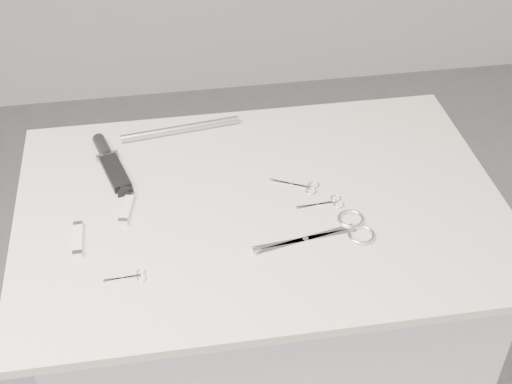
{
  "coord_description": "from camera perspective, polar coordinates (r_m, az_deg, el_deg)",
  "views": [
    {
      "loc": [
        -0.19,
        -1.11,
        1.86
      ],
      "look_at": [
        -0.0,
        0.04,
        0.92
      ],
      "focal_mm": 50.0,
      "sensor_mm": 36.0,
      "label": 1
    }
  ],
  "objects": [
    {
      "name": "pocket_knife_b",
      "position": [
        1.47,
        -10.3,
        -1.28
      ],
      "size": [
        0.04,
        0.09,
        0.01
      ],
      "rotation": [
        0.0,
        0.0,
        1.37
      ],
      "color": "silver",
      "rests_on": "display_board"
    },
    {
      "name": "embroidery_scissors_b",
      "position": [
        1.51,
        3.74,
        0.47
      ],
      "size": [
        0.1,
        0.07,
        0.0
      ],
      "rotation": [
        0.0,
        0.0,
        -0.47
      ],
      "color": "white",
      "rests_on": "display_board"
    },
    {
      "name": "plinth",
      "position": [
        1.81,
        0.34,
        -12.36
      ],
      "size": [
        0.9,
        0.6,
        0.9
      ],
      "primitive_type": "cube",
      "color": "silver",
      "rests_on": "ground"
    },
    {
      "name": "pocket_knife_a",
      "position": [
        1.42,
        -14.06,
        -3.67
      ],
      "size": [
        0.02,
        0.09,
        0.01
      ],
      "rotation": [
        0.0,
        0.0,
        1.58
      ],
      "color": "silver",
      "rests_on": "display_board"
    },
    {
      "name": "display_board",
      "position": [
        1.47,
        0.41,
        -1.17
      ],
      "size": [
        1.0,
        0.7,
        0.02
      ],
      "primitive_type": "cube",
      "color": "beige",
      "rests_on": "plinth"
    },
    {
      "name": "embroidery_scissors_a",
      "position": [
        1.47,
        5.73,
        -0.88
      ],
      "size": [
        0.1,
        0.04,
        0.0
      ],
      "rotation": [
        0.0,
        0.0,
        0.08
      ],
      "color": "white",
      "rests_on": "display_board"
    },
    {
      "name": "large_shears",
      "position": [
        1.41,
        6.59,
        -3.13
      ],
      "size": [
        0.24,
        0.1,
        0.01
      ],
      "rotation": [
        0.0,
        0.0,
        0.16
      ],
      "color": "white",
      "rests_on": "display_board"
    },
    {
      "name": "metal_rail",
      "position": [
        1.68,
        -6.07,
        5.02
      ],
      "size": [
        0.28,
        0.06,
        0.02
      ],
      "primitive_type": "cylinder",
      "rotation": [
        0.0,
        1.57,
        0.14
      ],
      "color": "#989BA0",
      "rests_on": "display_board"
    },
    {
      "name": "sheathed_knife",
      "position": [
        1.6,
        -11.64,
        2.45
      ],
      "size": [
        0.08,
        0.2,
        0.03
      ],
      "rotation": [
        0.0,
        0.0,
        1.84
      ],
      "color": "black",
      "rests_on": "display_board"
    },
    {
      "name": "tiny_scissors",
      "position": [
        1.33,
        -9.96,
        -6.7
      ],
      "size": [
        0.08,
        0.03,
        0.0
      ],
      "rotation": [
        0.0,
        0.0,
        0.05
      ],
      "color": "white",
      "rests_on": "display_board"
    }
  ]
}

